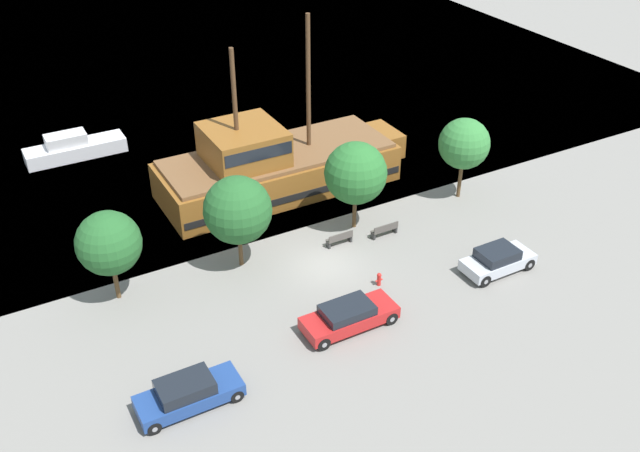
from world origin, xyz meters
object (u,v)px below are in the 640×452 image
Objects in this scene: parked_car_curb_mid at (188,393)px; bench_promenade_east at (385,230)px; parked_car_curb_front at (349,316)px; pirate_ship at (274,165)px; bench_promenade_west at (340,239)px; parked_car_curb_rear at (498,260)px; moored_boat_dockside at (74,148)px; fire_hydrant at (379,279)px.

parked_car_curb_mid reaches higher than bench_promenade_east.
parked_car_curb_front reaches higher than bench_promenade_east.
pirate_ship reaches higher than parked_car_curb_front.
bench_promenade_east is 1.05× the size of bench_promenade_west.
bench_promenade_west is at bearing 32.34° from parked_car_curb_mid.
parked_car_curb_rear is at bearing -59.47° from bench_promenade_east.
bench_promenade_west is (10.83, -18.82, -0.27)m from moored_boat_dockside.
parked_car_curb_rear is 8.92m from bench_promenade_west.
pirate_ship is 10.55× the size of bench_promenade_west.
parked_car_curb_rear is at bearing 3.83° from parked_car_curb_mid.
parked_car_curb_front is at bearing -101.51° from pirate_ship.
bench_promenade_east is at bearing -9.58° from bench_promenade_west.
bench_promenade_west is at bearing 63.19° from parked_car_curb_front.
fire_hydrant is at bearing 162.41° from parked_car_curb_rear.
parked_car_curb_mid is (-11.58, -15.35, -1.03)m from pirate_ship.
pirate_ship is 12.18m from fire_hydrant.
parked_car_curb_front reaches higher than bench_promenade_west.
moored_boat_dockside is at bearing 87.57° from parked_car_curb_mid.
moored_boat_dockside is 9.02× the size of fire_hydrant.
parked_car_curb_mid is at bearing -172.88° from parked_car_curb_front.
bench_promenade_east is at bearing 52.95° from fire_hydrant.
fire_hydrant is (0.26, -12.11, -1.31)m from pirate_ship.
fire_hydrant is at bearing 15.31° from parked_car_curb_mid.
pirate_ship reaches higher than parked_car_curb_mid.
moored_boat_dockside is 1.51× the size of parked_car_curb_mid.
moored_boat_dockside is 25.50m from fire_hydrant.
parked_car_curb_mid reaches higher than bench_promenade_west.
moored_boat_dockside is at bearing 133.47° from pirate_ship.
pirate_ship is at bearing 78.49° from parked_car_curb_front.
parked_car_curb_mid reaches higher than parked_car_curb_rear.
bench_promenade_west is (-6.26, 6.34, -0.27)m from parked_car_curb_rear.
bench_promenade_west is at bearing 170.42° from bench_promenade_east.
bench_promenade_east is at bearing 25.69° from parked_car_curb_mid.
pirate_ship is at bearing 110.99° from bench_promenade_east.
pirate_ship is at bearing 92.72° from bench_promenade_west.
parked_car_curb_mid is at bearing -164.69° from fire_hydrant.
bench_promenade_west is at bearing 88.53° from fire_hydrant.
pirate_ship is 7.90m from bench_promenade_west.
pirate_ship is 8.93m from bench_promenade_east.
parked_car_curb_front is 2.90× the size of bench_promenade_east.
parked_car_curb_rear is (6.63, -14.13, -1.01)m from pirate_ship.
pirate_ship is 3.64× the size of parked_car_curb_mid.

